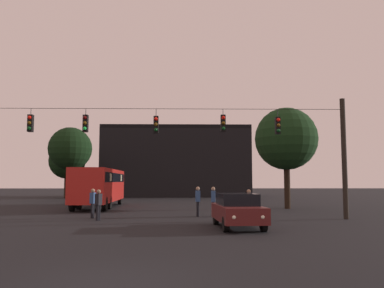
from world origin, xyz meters
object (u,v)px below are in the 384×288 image
(pedestrian_crossing_right, at_px, (93,201))
(tree_right_far, at_px, (67,161))
(pedestrian_near_bus, at_px, (249,203))
(car_near_right, at_px, (238,210))
(city_bus, at_px, (100,184))
(tree_behind_building, at_px, (286,139))
(tree_left_silhouette, at_px, (70,149))
(pedestrian_crossing_center, at_px, (213,200))
(pedestrian_crossing_left, at_px, (198,199))
(pedestrian_trailing, at_px, (98,203))

(pedestrian_crossing_right, relative_size, tree_right_far, 0.24)
(pedestrian_crossing_right, xyz_separation_m, tree_right_far, (-9.41, 27.12, 3.65))
(pedestrian_near_bus, bearing_deg, car_near_right, -108.46)
(city_bus, bearing_deg, car_near_right, -57.01)
(car_near_right, relative_size, tree_behind_building, 0.57)
(city_bus, height_order, tree_left_silhouette, tree_left_silhouette)
(tree_behind_building, bearing_deg, pedestrian_crossing_center, -132.28)
(pedestrian_crossing_left, relative_size, tree_behind_building, 0.23)
(pedestrian_near_bus, bearing_deg, pedestrian_crossing_center, 123.14)
(pedestrian_crossing_center, bearing_deg, pedestrian_crossing_right, -173.73)
(pedestrian_crossing_right, distance_m, tree_left_silhouette, 20.97)
(car_near_right, height_order, pedestrian_trailing, pedestrian_trailing)
(car_near_right, distance_m, pedestrian_crossing_right, 8.97)
(pedestrian_crossing_right, relative_size, pedestrian_near_bus, 1.00)
(pedestrian_crossing_right, bearing_deg, pedestrian_crossing_center, 6.27)
(tree_right_far, bearing_deg, pedestrian_near_bus, -58.16)
(pedestrian_crossing_right, bearing_deg, tree_left_silhouette, 109.53)
(pedestrian_crossing_right, bearing_deg, pedestrian_near_bus, -12.02)
(city_bus, distance_m, tree_left_silhouette, 11.95)
(pedestrian_crossing_right, bearing_deg, tree_behind_building, 29.96)
(pedestrian_crossing_center, relative_size, tree_behind_building, 0.23)
(pedestrian_trailing, bearing_deg, pedestrian_crossing_left, 22.79)
(city_bus, bearing_deg, pedestrian_crossing_right, -80.47)
(city_bus, xyz_separation_m, pedestrian_crossing_left, (7.52, -8.28, -0.87))
(pedestrian_crossing_left, height_order, tree_left_silhouette, tree_left_silhouette)
(pedestrian_crossing_left, bearing_deg, city_bus, 132.28)
(city_bus, bearing_deg, pedestrian_trailing, -78.46)
(pedestrian_trailing, height_order, tree_behind_building, tree_behind_building)
(tree_behind_building, bearing_deg, pedestrian_trailing, -144.56)
(pedestrian_near_bus, distance_m, tree_left_silhouette, 26.53)
(pedestrian_crossing_right, distance_m, pedestrian_trailing, 1.46)
(pedestrian_crossing_center, bearing_deg, tree_behind_building, 47.72)
(pedestrian_near_bus, height_order, pedestrian_trailing, pedestrian_near_bus)
(tree_right_far, bearing_deg, pedestrian_crossing_center, -58.29)
(city_bus, distance_m, pedestrian_trailing, 10.79)
(pedestrian_crossing_center, xyz_separation_m, pedestrian_crossing_right, (-6.88, -0.76, -0.06))
(tree_left_silhouette, bearing_deg, city_bus, -62.30)
(pedestrian_trailing, distance_m, tree_right_far, 30.38)
(city_bus, relative_size, pedestrian_crossing_center, 6.36)
(pedestrian_near_bus, relative_size, pedestrian_trailing, 1.01)
(pedestrian_near_bus, xyz_separation_m, pedestrian_trailing, (-7.96, 0.49, -0.01))
(car_near_right, height_order, tree_left_silhouette, tree_left_silhouette)
(pedestrian_near_bus, height_order, tree_left_silhouette, tree_left_silhouette)
(tree_left_silhouette, bearing_deg, car_near_right, -59.15)
(pedestrian_crossing_center, xyz_separation_m, tree_behind_building, (6.14, 6.75, 4.31))
(car_near_right, bearing_deg, pedestrian_crossing_center, 96.94)
(pedestrian_crossing_left, xyz_separation_m, tree_behind_building, (7.04, 6.58, 4.31))
(car_near_right, xyz_separation_m, pedestrian_trailing, (-6.96, 3.50, 0.12))
(pedestrian_crossing_left, bearing_deg, pedestrian_crossing_right, -171.20)
(pedestrian_trailing, relative_size, tree_right_far, 0.24)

